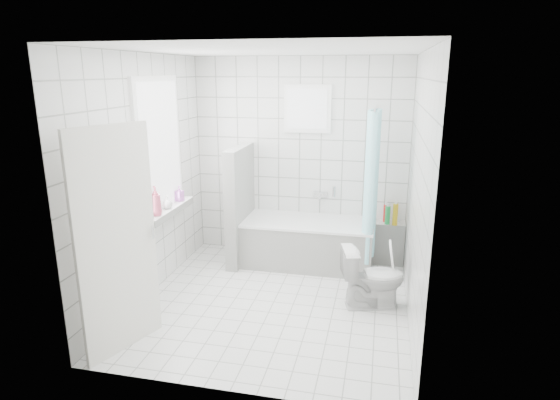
# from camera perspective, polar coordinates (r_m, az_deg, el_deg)

# --- Properties ---
(ground) EXTENTS (3.00, 3.00, 0.00)m
(ground) POSITION_cam_1_polar(r_m,az_deg,el_deg) (5.17, -0.76, -12.32)
(ground) COLOR white
(ground) RESTS_ON ground
(ceiling) EXTENTS (3.00, 3.00, 0.00)m
(ceiling) POSITION_cam_1_polar(r_m,az_deg,el_deg) (4.59, -0.89, 17.83)
(ceiling) COLOR white
(ceiling) RESTS_ON ground
(wall_back) EXTENTS (2.80, 0.02, 2.60)m
(wall_back) POSITION_cam_1_polar(r_m,az_deg,el_deg) (6.15, 2.40, 5.02)
(wall_back) COLOR white
(wall_back) RESTS_ON ground
(wall_front) EXTENTS (2.80, 0.02, 2.60)m
(wall_front) POSITION_cam_1_polar(r_m,az_deg,el_deg) (3.33, -6.77, -4.10)
(wall_front) COLOR white
(wall_front) RESTS_ON ground
(wall_left) EXTENTS (0.02, 3.00, 2.60)m
(wall_left) POSITION_cam_1_polar(r_m,az_deg,el_deg) (5.21, -16.01, 2.53)
(wall_left) COLOR white
(wall_left) RESTS_ON ground
(wall_right) EXTENTS (0.02, 3.00, 2.60)m
(wall_right) POSITION_cam_1_polar(r_m,az_deg,el_deg) (4.61, 16.39, 0.87)
(wall_right) COLOR white
(wall_right) RESTS_ON ground
(window_left) EXTENTS (0.01, 0.90, 1.40)m
(window_left) POSITION_cam_1_polar(r_m,az_deg,el_deg) (5.39, -14.32, 6.33)
(window_left) COLOR white
(window_left) RESTS_ON wall_left
(window_back) EXTENTS (0.50, 0.01, 0.50)m
(window_back) POSITION_cam_1_polar(r_m,az_deg,el_deg) (6.01, 3.35, 11.01)
(window_back) COLOR white
(window_back) RESTS_ON wall_back
(window_sill) EXTENTS (0.18, 1.02, 0.08)m
(window_sill) POSITION_cam_1_polar(r_m,az_deg,el_deg) (5.53, -13.40, -1.26)
(window_sill) COLOR white
(window_sill) RESTS_ON wall_left
(door) EXTENTS (0.32, 0.76, 2.00)m
(door) POSITION_cam_1_polar(r_m,az_deg,el_deg) (4.23, -19.24, -4.91)
(door) COLOR silver
(door) RESTS_ON ground
(bathtub) EXTENTS (1.64, 0.77, 0.58)m
(bathtub) POSITION_cam_1_polar(r_m,az_deg,el_deg) (6.03, 3.44, -5.17)
(bathtub) COLOR white
(bathtub) RESTS_ON ground
(partition_wall) EXTENTS (0.15, 0.85, 1.50)m
(partition_wall) POSITION_cam_1_polar(r_m,az_deg,el_deg) (6.03, -4.89, -0.59)
(partition_wall) COLOR white
(partition_wall) RESTS_ON ground
(tiled_ledge) EXTENTS (0.40, 0.24, 0.55)m
(tiled_ledge) POSITION_cam_1_polar(r_m,az_deg,el_deg) (6.22, 13.04, -5.07)
(tiled_ledge) COLOR white
(tiled_ledge) RESTS_ON ground
(toilet) EXTENTS (0.72, 0.52, 0.66)m
(toilet) POSITION_cam_1_polar(r_m,az_deg,el_deg) (5.04, 11.22, -9.23)
(toilet) COLOR white
(toilet) RESTS_ON ground
(curtain_rod) EXTENTS (0.02, 0.80, 0.02)m
(curtain_rod) POSITION_cam_1_polar(r_m,az_deg,el_deg) (5.57, 11.57, 10.91)
(curtain_rod) COLOR silver
(curtain_rod) RESTS_ON wall_back
(shower_curtain) EXTENTS (0.14, 0.48, 1.78)m
(shower_curtain) POSITION_cam_1_polar(r_m,az_deg,el_deg) (5.58, 11.05, 1.58)
(shower_curtain) COLOR #56EFFF
(shower_curtain) RESTS_ON curtain_rod
(tub_faucet) EXTENTS (0.18, 0.06, 0.06)m
(tub_faucet) POSITION_cam_1_polar(r_m,az_deg,el_deg) (6.17, 4.94, 0.72)
(tub_faucet) COLOR silver
(tub_faucet) RESTS_ON wall_back
(sill_bottles) EXTENTS (0.17, 0.74, 0.32)m
(sill_bottles) POSITION_cam_1_polar(r_m,az_deg,el_deg) (5.35, -14.11, 0.00)
(sill_bottles) COLOR silver
(sill_bottles) RESTS_ON window_sill
(ledge_bottles) EXTENTS (0.18, 0.18, 0.28)m
(ledge_bottles) POSITION_cam_1_polar(r_m,az_deg,el_deg) (6.04, 13.25, -1.71)
(ledge_bottles) COLOR red
(ledge_bottles) RESTS_ON tiled_ledge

